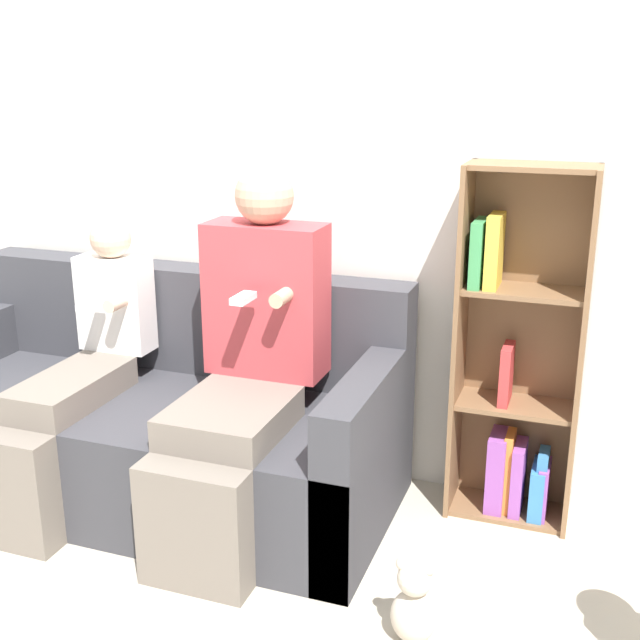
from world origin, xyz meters
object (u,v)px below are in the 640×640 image
object	(u,v)px
couch	(156,423)
adult_seated	(247,352)
child_seated	(78,371)
bookshelf	(517,372)
teddy_bear	(414,603)

from	to	relation	value
couch	adult_seated	distance (m)	0.59
child_seated	adult_seated	bearing A→B (deg)	5.19
adult_seated	bookshelf	distance (m)	0.99
couch	teddy_bear	distance (m)	1.31
couch	child_seated	size ratio (longest dim) A/B	1.77
adult_seated	bookshelf	world-z (taller)	bookshelf
couch	teddy_bear	world-z (taller)	couch
child_seated	teddy_bear	distance (m)	1.52
adult_seated	teddy_bear	world-z (taller)	adult_seated
adult_seated	bookshelf	bearing A→B (deg)	24.54
couch	adult_seated	world-z (taller)	adult_seated
adult_seated	child_seated	bearing A→B (deg)	-174.81
adult_seated	child_seated	world-z (taller)	adult_seated
child_seated	teddy_bear	world-z (taller)	child_seated
child_seated	teddy_bear	size ratio (longest dim) A/B	3.86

